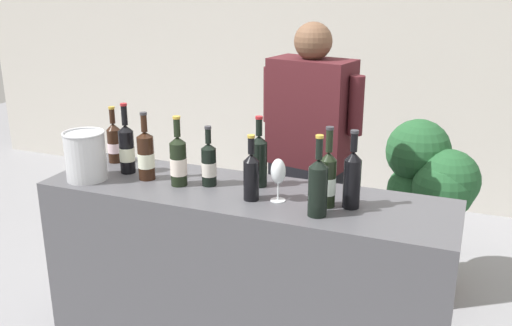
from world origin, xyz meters
name	(u,v)px	position (x,y,z in m)	size (l,w,h in m)	color
wall_back	(362,40)	(0.00, 2.60, 1.40)	(8.00, 0.10, 2.80)	beige
counter	(244,281)	(0.00, 0.00, 0.48)	(1.97, 0.55, 0.96)	#4C4C51
wine_bottle_0	(209,164)	(-0.19, 0.02, 1.07)	(0.07, 0.07, 0.30)	black
wine_bottle_1	(127,148)	(-0.66, 0.04, 1.09)	(0.08, 0.08, 0.36)	black
wine_bottle_2	(352,178)	(0.51, 0.00, 1.10)	(0.08, 0.08, 0.35)	black
wine_bottle_3	(114,142)	(-0.82, 0.16, 1.07)	(0.07, 0.07, 0.31)	black
wine_bottle_4	(318,186)	(0.40, -0.14, 1.09)	(0.08, 0.08, 0.35)	black
wine_bottle_5	(328,178)	(0.41, -0.03, 1.09)	(0.07, 0.07, 0.36)	black
wine_bottle_6	(259,159)	(0.04, 0.10, 1.09)	(0.08, 0.08, 0.34)	black
wine_bottle_7	(178,161)	(-0.32, -0.03, 1.08)	(0.08, 0.08, 0.34)	black
wine_bottle_8	(251,175)	(0.07, -0.08, 1.08)	(0.07, 0.07, 0.30)	black
wine_bottle_9	(146,155)	(-0.52, -0.01, 1.08)	(0.08, 0.08, 0.34)	black
wine_glass	(278,173)	(0.19, -0.05, 1.09)	(0.07, 0.07, 0.20)	silver
ice_bucket	(85,155)	(-0.79, -0.13, 1.08)	(0.21, 0.21, 0.25)	silver
person_server	(309,178)	(0.13, 0.66, 0.83)	(0.60, 0.33, 1.70)	black
potted_shrub	(429,193)	(0.76, 1.12, 0.65)	(0.58, 0.54, 1.09)	brown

